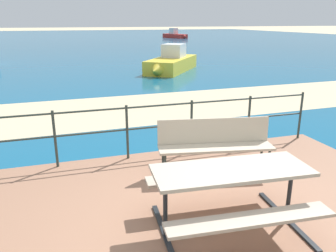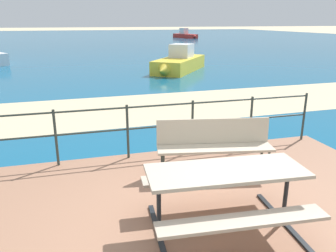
{
  "view_description": "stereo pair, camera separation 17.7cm",
  "coord_description": "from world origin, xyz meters",
  "views": [
    {
      "loc": [
        -1.6,
        -3.03,
        2.38
      ],
      "look_at": [
        0.03,
        2.09,
        0.7
      ],
      "focal_mm": 36.25,
      "sensor_mm": 36.0,
      "label": 1
    },
    {
      "loc": [
        -1.43,
        -3.08,
        2.38
      ],
      "look_at": [
        0.03,
        2.09,
        0.7
      ],
      "focal_mm": 36.25,
      "sensor_mm": 36.0,
      "label": 2
    }
  ],
  "objects": [
    {
      "name": "patio_paving",
      "position": [
        0.0,
        0.0,
        0.03
      ],
      "size": [
        6.4,
        5.2,
        0.06
      ],
      "primitive_type": "cube",
      "color": "#996B51",
      "rests_on": "ground"
    },
    {
      "name": "sea_water",
      "position": [
        0.0,
        40.0,
        0.01
      ],
      "size": [
        90.0,
        90.0,
        0.01
      ],
      "primitive_type": "cube",
      "color": "#145B84",
      "rests_on": "ground"
    },
    {
      "name": "railing_fence",
      "position": [
        0.0,
        2.44,
        0.66
      ],
      "size": [
        5.94,
        0.04,
        0.95
      ],
      "color": "#2D3833",
      "rests_on": "patio_paving"
    },
    {
      "name": "boat_mid",
      "position": [
        14.11,
        43.12,
        0.4
      ],
      "size": [
        2.4,
        4.91,
        1.32
      ],
      "rotation": [
        0.0,
        0.0,
        5.0
      ],
      "color": "red",
      "rests_on": "sea_water"
    },
    {
      "name": "ground_plane",
      "position": [
        0.0,
        0.0,
        0.0
      ],
      "size": [
        240.0,
        240.0,
        0.0
      ],
      "primitive_type": "plane",
      "color": "beige"
    },
    {
      "name": "picnic_table",
      "position": [
        0.11,
        0.01,
        0.63
      ],
      "size": [
        1.84,
        1.41,
        0.76
      ],
      "rotation": [
        0.0,
        0.0,
        -0.08
      ],
      "color": "tan",
      "rests_on": "patio_paving"
    },
    {
      "name": "park_bench",
      "position": [
        0.59,
        1.45,
        0.59
      ],
      "size": [
        1.81,
        0.74,
        0.86
      ],
      "rotation": [
        0.0,
        0.0,
        -0.19
      ],
      "color": "#BCAD93",
      "rests_on": "patio_paving"
    },
    {
      "name": "beach_strip",
      "position": [
        0.0,
        6.04,
        0.01
      ],
      "size": [
        54.06,
        4.63,
        0.01
      ],
      "primitive_type": "cube",
      "rotation": [
        0.0,
        0.0,
        0.02
      ],
      "color": "beige",
      "rests_on": "ground"
    },
    {
      "name": "boat_far",
      "position": [
        3.58,
        12.66,
        0.42
      ],
      "size": [
        3.52,
        4.18,
        1.26
      ],
      "rotation": [
        0.0,
        0.0,
        4.07
      ],
      "color": "yellow",
      "rests_on": "sea_water"
    }
  ]
}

